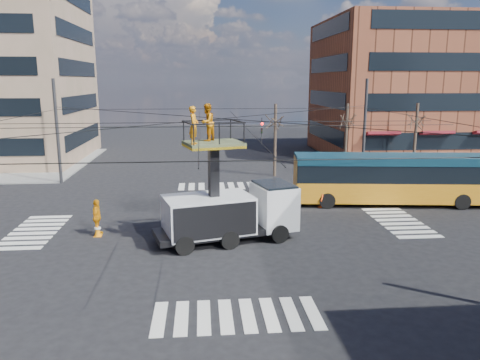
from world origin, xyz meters
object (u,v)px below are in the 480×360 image
city_bus (395,178)px  flagger (320,195)px  worker_ground (97,217)px  utility_truck (229,198)px  traffic_cone (98,230)px

city_bus → flagger: bearing=-168.4°
city_bus → worker_ground: (-17.79, -4.66, -0.79)m
utility_truck → flagger: 8.37m
city_bus → worker_ground: size_ratio=6.94×
traffic_cone → worker_ground: 0.65m
utility_truck → worker_ground: utility_truck is taller
utility_truck → flagger: bearing=27.7°
city_bus → traffic_cone: city_bus is taller
flagger → worker_ground: bearing=-72.7°
traffic_cone → utility_truck: bearing=-9.9°
traffic_cone → flagger: bearing=19.2°
utility_truck → city_bus: utility_truck is taller
utility_truck → traffic_cone: (-6.73, 1.18, -1.82)m
utility_truck → city_bus: size_ratio=0.56×
worker_ground → utility_truck: bearing=-100.3°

